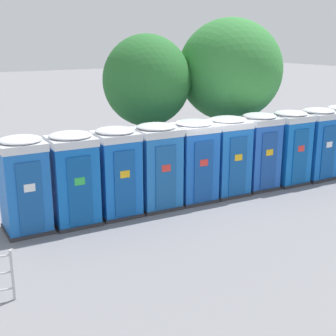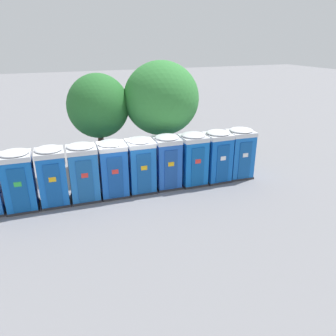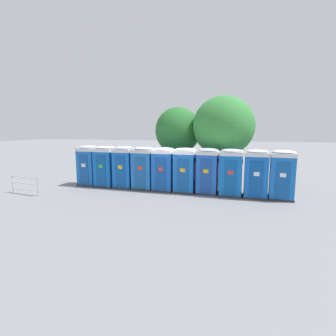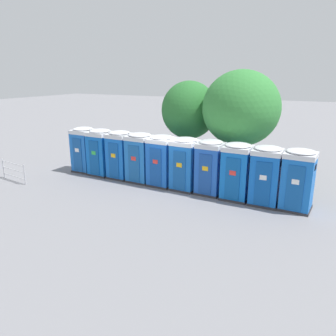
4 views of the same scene
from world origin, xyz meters
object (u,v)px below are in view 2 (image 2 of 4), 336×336
(portapotty_3, at_px, (83,172))
(portapotty_7, at_px, (193,159))
(portapotty_5, at_px, (141,165))
(portapotty_9, at_px, (239,153))
(portapotty_6, at_px, (167,161))
(portapotty_2, at_px, (52,176))
(portapotty_1, at_px, (19,180))
(portapotty_8, at_px, (217,156))
(street_tree_1, at_px, (161,99))
(portapotty_4, at_px, (113,168))
(street_tree_0, at_px, (98,106))

(portapotty_3, height_order, portapotty_7, same)
(portapotty_5, height_order, portapotty_9, same)
(portapotty_6, bearing_deg, portapotty_2, 178.35)
(portapotty_3, bearing_deg, portapotty_6, -1.41)
(portapotty_1, distance_m, portapotty_6, 6.37)
(portapotty_5, relative_size, portapotty_6, 1.00)
(portapotty_1, xyz_separation_m, portapotty_8, (8.90, -0.35, 0.00))
(portapotty_2, height_order, street_tree_1, street_tree_1)
(portapotty_2, xyz_separation_m, street_tree_1, (5.73, 2.31, 2.46))
(portapotty_1, relative_size, portapotty_9, 1.00)
(portapotty_4, xyz_separation_m, street_tree_0, (0.09, 3.16, 2.16))
(portapotty_1, height_order, portapotty_6, same)
(portapotty_5, relative_size, portapotty_8, 1.00)
(portapotty_7, relative_size, portapotty_9, 1.00)
(portapotty_3, height_order, portapotty_6, same)
(portapotty_4, height_order, portapotty_9, same)
(portapotty_4, distance_m, portapotty_9, 6.36)
(portapotty_7, bearing_deg, portapotty_6, 174.49)
(portapotty_2, distance_m, portapotty_9, 8.91)
(portapotty_2, relative_size, portapotty_8, 1.00)
(street_tree_0, distance_m, street_tree_1, 3.20)
(portapotty_2, height_order, portapotty_6, same)
(portapotty_1, distance_m, portapotty_7, 7.64)
(portapotty_2, xyz_separation_m, portapotty_5, (3.82, -0.14, -0.00))
(portapotty_3, xyz_separation_m, portapotty_9, (7.63, -0.29, 0.00))
(portapotty_6, height_order, portapotty_7, same)
(street_tree_0, bearing_deg, portapotty_8, -34.18)
(portapotty_4, relative_size, portapotty_6, 1.00)
(portapotty_3, distance_m, street_tree_0, 4.02)
(portapotty_6, relative_size, street_tree_1, 0.45)
(portapotty_9, bearing_deg, street_tree_0, 151.56)
(portapotty_8, bearing_deg, portapotty_9, -0.13)
(portapotty_2, height_order, portapotty_7, same)
(portapotty_5, distance_m, portapotty_9, 5.09)
(street_tree_0, bearing_deg, portapotty_6, -52.54)
(portapotty_1, relative_size, street_tree_1, 0.45)
(portapotty_4, bearing_deg, portapotty_1, 178.19)
(portapotty_9, relative_size, street_tree_0, 0.50)
(portapotty_4, relative_size, street_tree_0, 0.50)
(portapotty_7, bearing_deg, portapotty_1, 177.90)
(portapotty_5, xyz_separation_m, street_tree_0, (-1.18, 3.20, 2.16))
(portapotty_5, bearing_deg, portapotty_3, 177.98)
(portapotty_2, bearing_deg, portapotty_9, -2.19)
(portapotty_3, xyz_separation_m, portapotty_4, (1.27, -0.06, 0.00))
(portapotty_5, relative_size, street_tree_0, 0.50)
(portapotty_9, bearing_deg, portapotty_8, 179.87)
(portapotty_1, bearing_deg, street_tree_0, 37.88)
(portapotty_4, bearing_deg, portapotty_2, 177.52)
(portapotty_2, relative_size, portapotty_6, 1.00)
(portapotty_6, height_order, portapotty_8, same)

